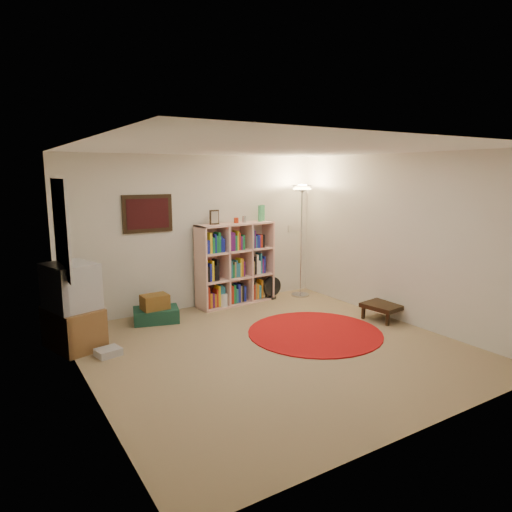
{
  "coord_description": "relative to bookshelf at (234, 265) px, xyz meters",
  "views": [
    {
      "loc": [
        -3.1,
        -4.59,
        2.21
      ],
      "look_at": [
        0.1,
        0.6,
        1.1
      ],
      "focal_mm": 32.0,
      "sensor_mm": 36.0,
      "label": 1
    }
  ],
  "objects": [
    {
      "name": "bookshelf",
      "position": [
        0.0,
        0.0,
        0.0
      ],
      "size": [
        1.42,
        0.51,
        1.67
      ],
      "rotation": [
        0.0,
        0.0,
        0.08
      ],
      "color": "#FFBEAA",
      "rests_on": "ground"
    },
    {
      "name": "side_table",
      "position": [
        1.52,
        -1.96,
        -0.46
      ],
      "size": [
        0.62,
        0.62,
        0.25
      ],
      "rotation": [
        0.0,
        0.0,
        0.15
      ],
      "color": "black",
      "rests_on": "ground"
    },
    {
      "name": "wicker_basket",
      "position": [
        -1.51,
        -0.28,
        -0.35
      ],
      "size": [
        0.39,
        0.29,
        0.22
      ],
      "rotation": [
        0.0,
        0.0,
        0.04
      ],
      "color": "brown",
      "rests_on": "suitcase"
    },
    {
      "name": "room",
      "position": [
        -0.62,
        -2.01,
        0.59
      ],
      "size": [
        4.54,
        4.54,
        2.54
      ],
      "color": "#8F7653",
      "rests_on": "ground"
    },
    {
      "name": "red_rug",
      "position": [
        0.23,
        -1.89,
        -0.66
      ],
      "size": [
        1.88,
        1.88,
        0.02
      ],
      "color": "#9A0B0C",
      "rests_on": "ground"
    },
    {
      "name": "floor_lamp",
      "position": [
        1.26,
        -0.2,
        1.0
      ],
      "size": [
        0.5,
        0.5,
        2.01
      ],
      "rotation": [
        0.0,
        0.0,
        0.36
      ],
      "color": "silver",
      "rests_on": "ground"
    },
    {
      "name": "tv_stand",
      "position": [
        -2.73,
        -0.69,
        -0.14
      ],
      "size": [
        0.72,
        0.87,
        1.1
      ],
      "rotation": [
        0.0,
        0.0,
        0.29
      ],
      "color": "brown",
      "rests_on": "ground"
    },
    {
      "name": "paper_towel",
      "position": [
        -0.29,
        -0.16,
        -0.55
      ],
      "size": [
        0.12,
        0.12,
        0.24
      ],
      "rotation": [
        0.0,
        0.0,
        -0.07
      ],
      "color": "white",
      "rests_on": "ground"
    },
    {
      "name": "floor_fan",
      "position": [
        0.7,
        -0.09,
        -0.47
      ],
      "size": [
        0.35,
        0.19,
        0.4
      ],
      "rotation": [
        0.0,
        0.0,
        0.03
      ],
      "color": "black",
      "rests_on": "ground"
    },
    {
      "name": "suitcase",
      "position": [
        -1.49,
        -0.25,
        -0.57
      ],
      "size": [
        0.75,
        0.58,
        0.21
      ],
      "rotation": [
        0.0,
        0.0,
        -0.27
      ],
      "color": "#163E2E",
      "rests_on": "ground"
    },
    {
      "name": "dvd_box",
      "position": [
        -2.44,
        -1.2,
        -0.63
      ],
      "size": [
        0.32,
        0.29,
        0.09
      ],
      "rotation": [
        0.0,
        0.0,
        0.2
      ],
      "color": "#AFAEB3",
      "rests_on": "ground"
    }
  ]
}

